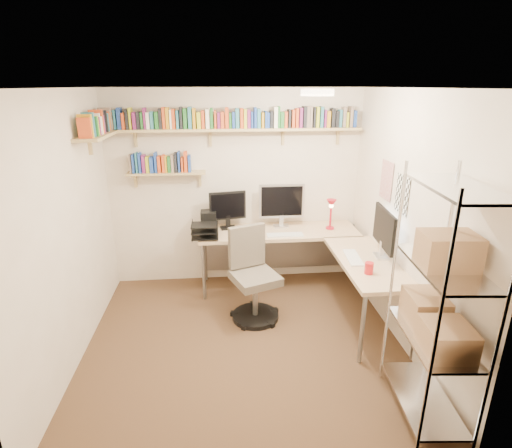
% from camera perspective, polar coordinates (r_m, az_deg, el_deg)
% --- Properties ---
extents(ground, '(3.20, 3.20, 0.00)m').
position_cam_1_polar(ground, '(4.33, -1.71, -16.36)').
color(ground, '#3F281B').
rests_on(ground, ground).
extents(room_shell, '(3.24, 3.04, 2.52)m').
position_cam_1_polar(room_shell, '(3.66, -1.87, 3.79)').
color(room_shell, beige).
rests_on(room_shell, ground).
extents(wall_shelves, '(3.12, 1.09, 0.80)m').
position_cam_1_polar(wall_shelves, '(4.85, -7.97, 13.23)').
color(wall_shelves, tan).
rests_on(wall_shelves, ground).
extents(corner_desk, '(2.22, 1.99, 1.35)m').
position_cam_1_polar(corner_desk, '(4.85, 4.73, -2.01)').
color(corner_desk, '#D4B189').
rests_on(corner_desk, ground).
extents(office_chair, '(0.60, 0.61, 1.06)m').
position_cam_1_polar(office_chair, '(4.52, -0.45, -8.14)').
color(office_chair, black).
rests_on(office_chair, ground).
extents(wire_rack, '(0.49, 0.89, 1.99)m').
position_cam_1_polar(wire_rack, '(3.24, 24.69, -9.76)').
color(wire_rack, silver).
rests_on(wire_rack, ground).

